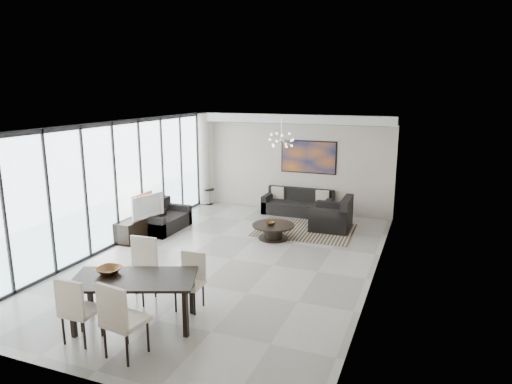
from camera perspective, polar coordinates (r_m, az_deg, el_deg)
The scene contains 20 objects.
room_shell at distance 9.43m, azimuth -0.65°, elevation -0.52°, with size 6.00×9.00×2.90m.
window_wall at distance 11.07m, azimuth -16.80°, elevation 1.03°, with size 0.37×8.95×2.90m.
soffit at distance 13.42m, azimuth 4.41°, elevation 9.13°, with size 5.98×0.40×0.26m, color white.
painting at distance 13.56m, azimuth 6.57°, elevation 4.36°, with size 1.68×0.04×0.98m, color #CD671C.
chandelier at distance 11.65m, azimuth 3.21°, elevation 6.52°, with size 0.66×0.66×0.71m.
rug at distance 12.05m, azimuth 6.16°, elevation -4.73°, with size 2.48×1.91×0.01m, color black.
coffee_table at distance 11.27m, azimuth 2.18°, elevation -4.85°, with size 1.05×1.05×0.37m.
bowl_coffee at distance 11.19m, azimuth 1.81°, elevation -3.92°, with size 0.24×0.24×0.08m, color brown.
sofa_main at distance 13.50m, azimuth 5.27°, elevation -1.72°, with size 2.01×0.82×0.73m.
loveseat at distance 12.21m, azimuth -11.54°, elevation -3.51°, with size 0.82×1.47×0.73m.
armchair at distance 12.16m, azimuth 9.57°, elevation -3.24°, with size 1.01×1.06×0.88m.
side_table at distance 14.63m, azimuth -5.91°, elevation -0.25°, with size 0.36×0.36×0.50m.
tv_console at distance 11.80m, azimuth -14.14°, elevation -4.15°, with size 0.47×1.66×0.52m, color black.
television at distance 11.56m, azimuth -13.69°, elevation -1.68°, with size 0.99×0.13×0.57m, color gray.
dining_table at distance 7.41m, azimuth -14.99°, elevation -10.94°, with size 2.09×1.56×0.78m.
dining_chair_sw at distance 7.19m, azimuth -21.60°, elevation -13.15°, with size 0.48×0.48×1.03m.
dining_chair_se at distance 6.61m, azimuth -16.74°, elevation -14.58°, with size 0.58×0.58×1.12m.
dining_chair_nw at distance 8.31m, azimuth -14.15°, elevation -8.71°, with size 0.53×0.53×1.10m.
dining_chair_ne at distance 7.85m, azimuth -8.08°, elevation -10.42°, with size 0.46×0.46×0.95m.
bowl_dining at distance 7.64m, azimuth -17.91°, elevation -9.30°, with size 0.38×0.38×0.09m, color brown.
Camera 1 is at (3.88, -8.51, 3.63)m, focal length 32.00 mm.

